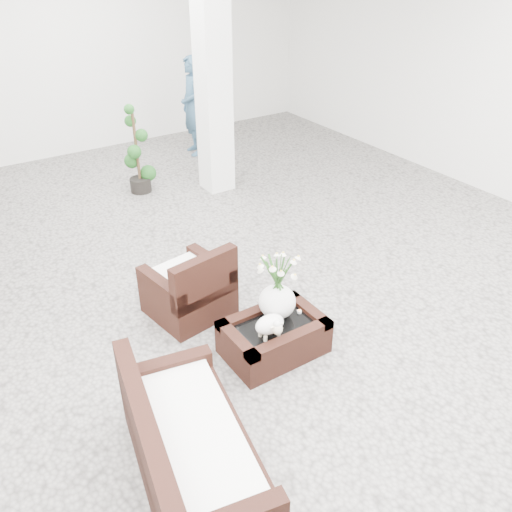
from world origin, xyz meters
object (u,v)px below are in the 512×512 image
coffee_table (274,338)px  topiary (137,150)px  armchair (187,280)px  loveseat (193,440)px

coffee_table → topiary: size_ratio=0.69×
coffee_table → armchair: bearing=110.4°
armchair → loveseat: (-0.87, -1.79, 0.01)m
armchair → loveseat: bearing=55.0°
armchair → loveseat: size_ratio=0.52×
armchair → topiary: size_ratio=0.60×
armchair → loveseat: loveseat is taller
coffee_table → loveseat: bearing=-146.8°
coffee_table → topiary: topiary is taller
armchair → topiary: (0.78, 3.09, 0.26)m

